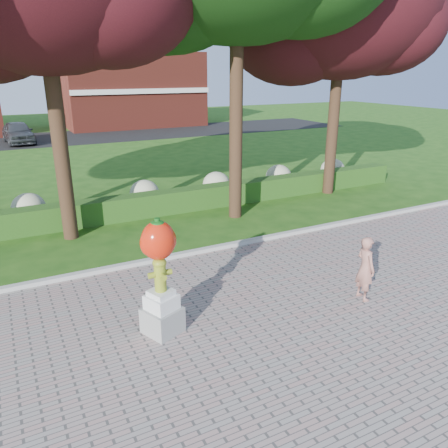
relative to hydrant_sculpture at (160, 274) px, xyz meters
name	(u,v)px	position (x,y,z in m)	size (l,w,h in m)	color
ground	(215,312)	(1.25, 0.24, -1.29)	(100.00, 100.00, 0.00)	#1E4A12
walkway	(343,447)	(1.25, -3.76, -1.27)	(40.00, 14.00, 0.04)	gray
curb	(166,258)	(1.25, 3.24, -1.21)	(40.00, 0.18, 0.15)	#ADADA5
lawn_hedge	(126,208)	(1.25, 7.24, -0.89)	(24.00, 0.70, 0.80)	#1A4012
hydrangea_row	(133,195)	(1.82, 8.24, -0.74)	(20.10, 1.10, 0.99)	#A3A981
street	(51,139)	(1.25, 28.24, -1.28)	(50.00, 8.00, 0.02)	black
building_right	(130,89)	(9.25, 34.24, 1.91)	(12.00, 8.00, 6.40)	maroon
tree_far_right	(339,11)	(9.65, 6.82, 5.68)	(7.88, 6.72, 10.21)	black
hydrant_sculpture	(160,274)	(0.00, 0.00, 0.00)	(0.83, 0.83, 2.35)	gray
woman	(365,268)	(4.44, -0.79, -0.51)	(0.54, 0.35, 1.47)	#A46A5D
parked_car	(18,132)	(-0.98, 26.96, -0.51)	(1.79, 4.44, 1.51)	#383B3F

